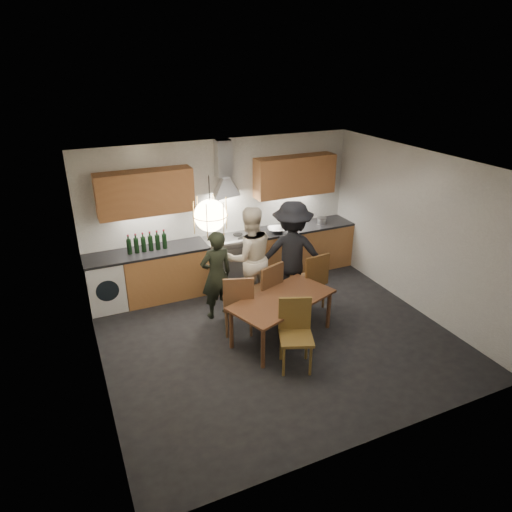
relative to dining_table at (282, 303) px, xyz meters
name	(u,v)px	position (x,y,z in m)	size (l,w,h in m)	color
ground	(276,336)	(-0.06, 0.04, -0.58)	(5.00, 5.00, 0.00)	black
room_shell	(279,231)	(-0.06, 0.04, 1.12)	(5.02, 4.52, 2.61)	white
counter_run	(231,260)	(-0.04, 1.99, -0.13)	(5.00, 0.62, 0.90)	tan
range_stove	(230,261)	(-0.06, 1.99, -0.14)	(0.90, 0.60, 0.92)	silver
wall_fixtures	(225,183)	(-0.06, 2.11, 1.29)	(4.30, 0.54, 1.10)	#C37E4B
pendant_lamp	(210,216)	(-1.06, -0.06, 1.52)	(0.43, 0.43, 0.70)	black
dining_table	(282,303)	(0.00, 0.00, 0.00)	(1.74, 1.27, 0.66)	brown
chair_back_left	(238,301)	(-0.55, 0.35, -0.02)	(0.57, 0.57, 0.99)	brown
chair_back_mid	(267,288)	(0.00, 0.52, -0.01)	(0.58, 0.58, 1.00)	brown
chair_back_right	(312,277)	(0.85, 0.57, -0.01)	(0.50, 0.50, 1.00)	brown
chair_front	(295,329)	(-0.12, -0.63, -0.03)	(0.57, 0.57, 0.97)	brown
person_left	(216,275)	(-0.66, 0.98, 0.15)	(0.54, 0.35, 1.47)	black
person_mid	(250,258)	(-0.04, 1.11, 0.28)	(0.84, 0.66, 1.73)	#F1E4CE
person_right	(292,254)	(0.64, 0.92, 0.31)	(1.16, 0.66, 1.79)	black
mixing_bowl	(277,230)	(0.85, 1.90, 0.36)	(0.34, 0.34, 0.08)	silver
stock_pot	(322,221)	(1.84, 1.94, 0.38)	(0.17, 0.17, 0.12)	#B3B3B7
wine_bottles	(147,242)	(-1.51, 1.99, 0.48)	(0.67, 0.08, 0.33)	black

